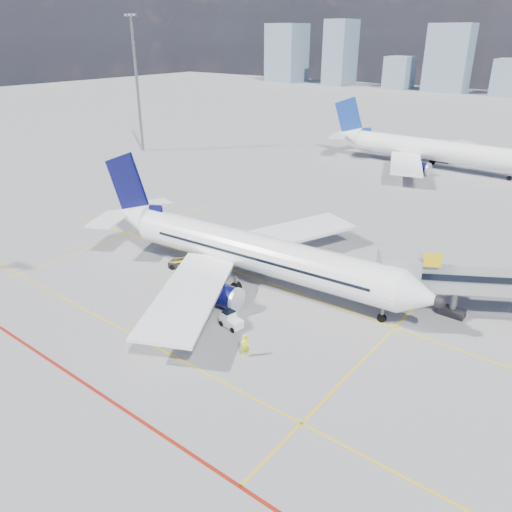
{
  "coord_description": "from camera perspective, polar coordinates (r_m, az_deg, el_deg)",
  "views": [
    {
      "loc": [
        26.52,
        -26.66,
        22.15
      ],
      "look_at": [
        1.62,
        5.28,
        4.0
      ],
      "focal_mm": 35.0,
      "sensor_mm": 36.0,
      "label": 1
    }
  ],
  "objects": [
    {
      "name": "ground",
      "position": [
        43.64,
        -5.99,
        -6.51
      ],
      "size": [
        420.0,
        420.0,
        0.0
      ],
      "primitive_type": "plane",
      "color": "gray",
      "rests_on": "ground"
    },
    {
      "name": "apron_markings",
      "position": [
        41.74,
        -10.3,
        -8.35
      ],
      "size": [
        90.0,
        35.12,
        0.01
      ],
      "color": "#E1B60B",
      "rests_on": "ground"
    },
    {
      "name": "floodlight_mast_nw",
      "position": [
        105.65,
        -13.47,
        18.88
      ],
      "size": [
        3.2,
        0.61,
        25.45
      ],
      "color": "slate",
      "rests_on": "ground"
    },
    {
      "name": "main_aircraft",
      "position": [
        47.54,
        -1.37,
        0.67
      ],
      "size": [
        36.95,
        32.16,
        10.87
      ],
      "rotation": [
        0.0,
        0.0,
        0.08
      ],
      "color": "white",
      "rests_on": "ground"
    },
    {
      "name": "second_aircraft",
      "position": [
        95.75,
        18.78,
        11.49
      ],
      "size": [
        38.49,
        33.54,
        11.21
      ],
      "rotation": [
        0.0,
        0.0,
        -0.02
      ],
      "color": "white",
      "rests_on": "ground"
    },
    {
      "name": "baggage_tug",
      "position": [
        41.28,
        -2.92,
        -7.3
      ],
      "size": [
        2.07,
        1.43,
        1.34
      ],
      "rotation": [
        0.0,
        0.0,
        -0.15
      ],
      "color": "white",
      "rests_on": "ground"
    },
    {
      "name": "cargo_dolly",
      "position": [
        42.21,
        -8.8,
        -5.95
      ],
      "size": [
        4.31,
        3.07,
        2.16
      ],
      "rotation": [
        0.0,
        0.0,
        -0.37
      ],
      "color": "black",
      "rests_on": "ground"
    },
    {
      "name": "belt_loader",
      "position": [
        51.33,
        -7.73,
        -0.96
      ],
      "size": [
        5.45,
        2.8,
        2.2
      ],
      "rotation": [
        0.0,
        0.0,
        0.32
      ],
      "color": "black",
      "rests_on": "ground"
    },
    {
      "name": "ramp_worker",
      "position": [
        37.6,
        -1.22,
        -10.21
      ],
      "size": [
        0.76,
        0.82,
        1.88
      ],
      "primitive_type": "imported",
      "rotation": [
        0.0,
        0.0,
        0.96
      ],
      "color": "yellow",
      "rests_on": "ground"
    }
  ]
}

